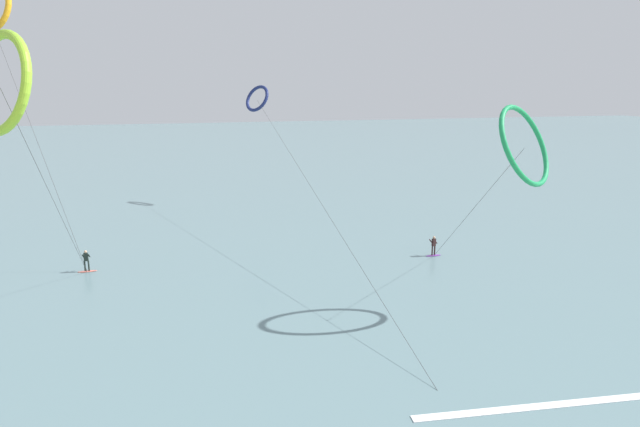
{
  "coord_description": "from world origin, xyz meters",
  "views": [
    {
      "loc": [
        -8.82,
        -9.07,
        14.04
      ],
      "look_at": [
        0.0,
        21.92,
        6.58
      ],
      "focal_mm": 31.26,
      "sensor_mm": 36.0,
      "label": 1
    }
  ],
  "objects_px": {
    "kite_navy": "(257,99)",
    "surfer_coral": "(87,262)",
    "surfer_violet": "(434,247)",
    "kite_lime": "(0,83)",
    "kite_emerald": "(525,145)"
  },
  "relations": [
    {
      "from": "kite_navy",
      "to": "surfer_coral",
      "type": "bearing_deg",
      "value": -71.54
    },
    {
      "from": "surfer_coral",
      "to": "kite_navy",
      "type": "bearing_deg",
      "value": 56.86
    },
    {
      "from": "surfer_coral",
      "to": "surfer_violet",
      "type": "relative_size",
      "value": 1.0
    },
    {
      "from": "surfer_violet",
      "to": "kite_lime",
      "type": "distance_m",
      "value": 33.19
    },
    {
      "from": "surfer_coral",
      "to": "kite_emerald",
      "type": "height_order",
      "value": "kite_emerald"
    },
    {
      "from": "surfer_coral",
      "to": "kite_lime",
      "type": "relative_size",
      "value": 0.1
    },
    {
      "from": "kite_navy",
      "to": "kite_lime",
      "type": "xyz_separation_m",
      "value": [
        -18.25,
        -37.97,
        1.7
      ]
    },
    {
      "from": "surfer_coral",
      "to": "surfer_violet",
      "type": "xyz_separation_m",
      "value": [
        27.4,
        -3.58,
        0.0
      ]
    },
    {
      "from": "kite_navy",
      "to": "kite_lime",
      "type": "bearing_deg",
      "value": -60.35
    },
    {
      "from": "kite_navy",
      "to": "kite_emerald",
      "type": "relative_size",
      "value": 3.42
    },
    {
      "from": "surfer_violet",
      "to": "kite_lime",
      "type": "bearing_deg",
      "value": 3.78
    },
    {
      "from": "surfer_violet",
      "to": "kite_navy",
      "type": "distance_m",
      "value": 30.83
    },
    {
      "from": "kite_lime",
      "to": "surfer_coral",
      "type": "bearing_deg",
      "value": 136.01
    },
    {
      "from": "surfer_coral",
      "to": "surfer_violet",
      "type": "height_order",
      "value": "same"
    },
    {
      "from": "surfer_violet",
      "to": "kite_navy",
      "type": "relative_size",
      "value": 0.04
    }
  ]
}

